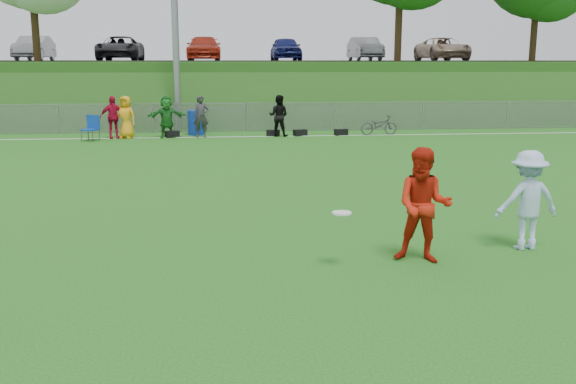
{
  "coord_description": "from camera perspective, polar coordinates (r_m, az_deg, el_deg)",
  "views": [
    {
      "loc": [
        -1.2,
        -8.32,
        3.03
      ],
      "look_at": [
        -0.25,
        0.5,
        1.22
      ],
      "focal_mm": 40.0,
      "sensor_mm": 36.0,
      "label": 1
    }
  ],
  "objects": [
    {
      "name": "ground",
      "position": [
        8.93,
        1.93,
        -8.32
      ],
      "size": [
        120.0,
        120.0,
        0.0
      ],
      "primitive_type": "plane",
      "color": "#125817",
      "rests_on": "ground"
    },
    {
      "name": "sideline_far",
      "position": [
        26.52,
        -3.54,
        4.94
      ],
      "size": [
        60.0,
        0.1,
        0.01
      ],
      "primitive_type": "cube",
      "color": "white",
      "rests_on": "ground"
    },
    {
      "name": "fence",
      "position": [
        28.44,
        -3.75,
        6.68
      ],
      "size": [
        58.0,
        0.06,
        1.3
      ],
      "color": "gray",
      "rests_on": "ground"
    },
    {
      "name": "berm",
      "position": [
        39.36,
        -4.47,
        9.25
      ],
      "size": [
        120.0,
        18.0,
        3.0
      ],
      "primitive_type": "cube",
      "color": "#295A19",
      "rests_on": "ground"
    },
    {
      "name": "parking_lot",
      "position": [
        41.33,
        -4.59,
        11.5
      ],
      "size": [
        120.0,
        12.0,
        0.1
      ],
      "primitive_type": "cube",
      "color": "black",
      "rests_on": "berm"
    },
    {
      "name": "car_row",
      "position": [
        40.32,
        -6.26,
        12.57
      ],
      "size": [
        32.04,
        5.18,
        1.44
      ],
      "color": "#BDBDBF",
      "rests_on": "parking_lot"
    },
    {
      "name": "spectator_row",
      "position": [
        26.46,
        -9.7,
        6.62
      ],
      "size": [
        7.71,
        0.88,
        1.69
      ],
      "color": "#B70C2F",
      "rests_on": "ground"
    },
    {
      "name": "gear_bags",
      "position": [
        26.66,
        -1.41,
        5.26
      ],
      "size": [
        7.59,
        0.51,
        0.26
      ],
      "color": "black",
      "rests_on": "ground"
    },
    {
      "name": "player_red_center",
      "position": [
        9.95,
        11.98,
        -1.18
      ],
      "size": [
        1.05,
        0.95,
        1.77
      ],
      "primitive_type": "imported",
      "rotation": [
        0.0,
        0.0,
        -0.39
      ],
      "color": "red",
      "rests_on": "ground"
    },
    {
      "name": "player_blue",
      "position": [
        11.13,
        20.51,
        -0.69
      ],
      "size": [
        1.08,
        0.66,
        1.63
      ],
      "primitive_type": "imported",
      "rotation": [
        0.0,
        0.0,
        3.19
      ],
      "color": "#ACC7EF",
      "rests_on": "ground"
    },
    {
      "name": "frisbee",
      "position": [
        9.46,
        4.8,
        -1.87
      ],
      "size": [
        0.29,
        0.29,
        0.03
      ],
      "color": "white",
      "rests_on": "ground"
    },
    {
      "name": "recycling_bin",
      "position": [
        27.45,
        -8.2,
        6.13
      ],
      "size": [
        0.81,
        0.81,
        1.02
      ],
      "primitive_type": "cylinder",
      "rotation": [
        0.0,
        0.0,
        0.22
      ],
      "color": "#1034B4",
      "rests_on": "ground"
    },
    {
      "name": "camp_chair",
      "position": [
        26.16,
        -17.14,
        5.0
      ],
      "size": [
        0.71,
        0.72,
        0.99
      ],
      "rotation": [
        0.0,
        0.0,
        -0.36
      ],
      "color": "#0E3A98",
      "rests_on": "ground"
    },
    {
      "name": "bicycle",
      "position": [
        27.35,
        8.09,
        5.91
      ],
      "size": [
        1.62,
        0.71,
        0.83
      ],
      "primitive_type": "imported",
      "rotation": [
        0.0,
        0.0,
        1.67
      ],
      "color": "#313134",
      "rests_on": "ground"
    }
  ]
}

